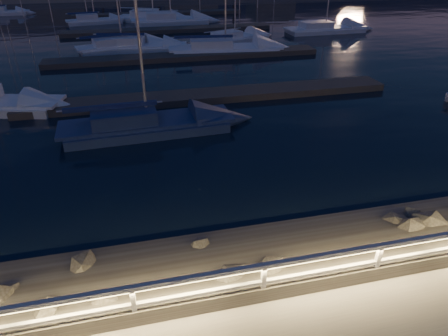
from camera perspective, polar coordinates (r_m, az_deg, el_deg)
The scene contains 15 objects.
ground at distance 10.84m, azimuth 15.98°, elevation -15.51°, with size 400.00×400.00×0.00m, color #99958A.
harbor_water at distance 38.90m, azimuth -6.66°, elevation 16.49°, with size 400.00×440.00×0.60m.
guard_rail at distance 10.30m, azimuth 16.23°, elevation -12.51°, with size 44.11×0.12×1.06m.
riprap at distance 11.16m, azimuth -11.83°, elevation -15.01°, with size 36.04×2.07×1.21m.
floating_docks at distance 40.03m, azimuth -6.96°, elevation 17.66°, with size 22.00×36.00×0.40m.
sailboat_b at distance 19.98m, azimuth -11.54°, elevation 6.28°, with size 8.45×2.93×14.19m.
sailboat_f at distance 37.04m, azimuth -12.32°, elevation 16.70°, with size 8.32×4.08×13.66m.
sailboat_g at distance 39.98m, azimuth 1.30°, elevation 18.13°, with size 7.45×4.64×12.30m.
sailboat_h at distance 35.32m, azimuth -0.24°, elevation 16.75°, with size 9.73×3.84×16.03m.
sailboat_i at distance 52.31m, azimuth -18.16°, elevation 19.44°, with size 6.74×2.95×11.17m.
sailboat_j at distance 37.44m, azimuth -14.65°, elevation 16.55°, with size 8.03×4.05×13.18m.
sailboat_k at distance 50.27m, azimuth -7.88°, elevation 20.23°, with size 9.19×2.85×15.52m.
sailboat_l at distance 45.82m, azimuth 14.01°, elevation 18.79°, with size 8.87×2.94×14.84m.
sailboat_m at distance 63.92m, azimuth -29.13°, elevation 18.90°, with size 6.27×2.01×10.65m.
sailboat_n at distance 52.45m, azimuth -10.30°, elevation 20.42°, with size 8.72×5.48×14.46m.
Camera 1 is at (-4.50, -6.50, 7.42)m, focal length 32.00 mm.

